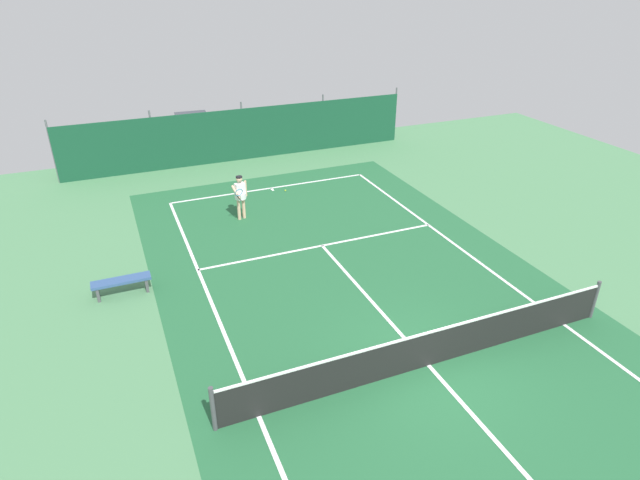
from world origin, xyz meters
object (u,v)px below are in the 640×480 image
Objects in this scene: tennis_net at (430,348)px; courtside_bench at (121,283)px; tennis_player at (240,194)px; tennis_ball_near_player at (285,190)px; parked_car at (194,132)px.

courtside_bench is at bearing 137.02° from tennis_net.
tennis_player is 24.85× the size of tennis_ball_near_player.
tennis_net is 8.63m from courtside_bench.
tennis_player is (-1.89, 9.48, 0.45)m from tennis_net.
tennis_player is 0.38× the size of parked_car.
tennis_net is 6.33× the size of courtside_bench.
tennis_net is 9.68m from tennis_player.
tennis_ball_near_player is (2.34, 1.90, -0.93)m from tennis_player.
tennis_net is 11.39m from tennis_ball_near_player.
tennis_ball_near_player is at bearing -155.96° from tennis_player.
parked_car is at bearing 108.17° from tennis_ball_near_player.
tennis_player is 5.73m from courtside_bench.
tennis_ball_near_player is (0.45, 11.37, -0.48)m from tennis_net.
tennis_net is 2.36× the size of parked_car.
parked_car is (0.02, 8.96, -0.12)m from tennis_player.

